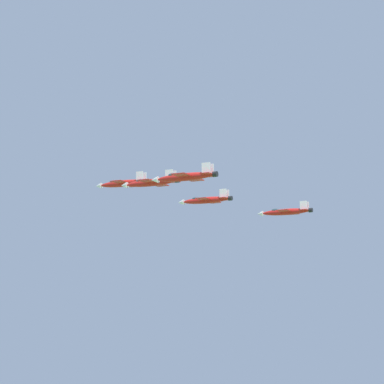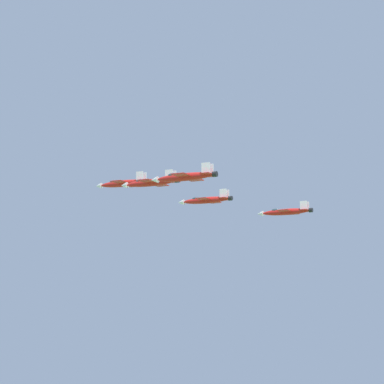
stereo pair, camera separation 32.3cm
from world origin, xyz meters
name	(u,v)px [view 1 (the left image)]	position (x,y,z in m)	size (l,w,h in m)	color
jet_lead	(123,183)	(-24.41, -21.34, 167.37)	(12.77, 11.40, 3.19)	red
jet_left_wingman	(151,182)	(-21.16, -41.73, 164.05)	(12.44, 11.36, 3.13)	red
jet_right_wingman	(206,200)	(-3.76, -21.41, 163.96)	(12.56, 11.21, 3.13)	red
jet_left_outer	(185,177)	(-17.90, -62.12, 161.69)	(12.48, 11.05, 3.10)	red
jet_right_outer	(286,212)	(16.89, -21.48, 161.72)	(12.55, 11.08, 3.12)	red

